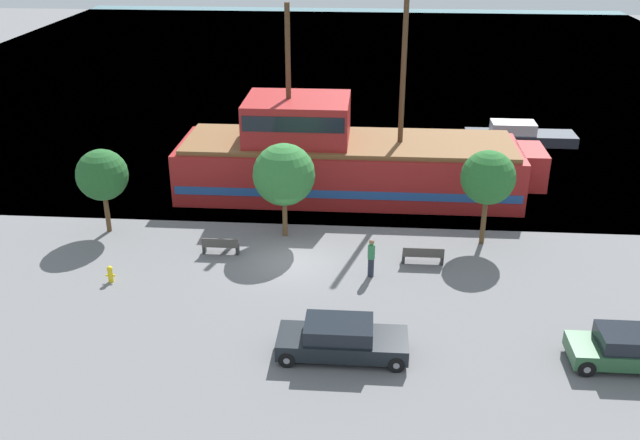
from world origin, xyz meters
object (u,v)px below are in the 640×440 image
bench_promenade_east (423,255)px  fire_hydrant (110,273)px  moored_boat_dockside (519,135)px  bench_promenade_west (220,246)px  parked_car_curb_mid (634,349)px  parked_car_curb_front (341,339)px  pedestrian_walking_near (371,258)px  pirate_ship (343,160)px

bench_promenade_east → fire_hydrant: bearing=-168.8°
moored_boat_dockside → bench_promenade_west: moored_boat_dockside is taller
parked_car_curb_mid → bench_promenade_west: 18.15m
parked_car_curb_front → pedestrian_walking_near: pedestrian_walking_near is taller
pirate_ship → parked_car_curb_mid: 19.29m
pedestrian_walking_near → parked_car_curb_front: bearing=-99.4°
fire_hydrant → pedestrian_walking_near: 11.44m
bench_promenade_east → pedestrian_walking_near: size_ratio=1.05×
bench_promenade_east → pedestrian_walking_near: pedestrian_walking_near is taller
pirate_ship → bench_promenade_east: bearing=-64.2°
bench_promenade_east → bench_promenade_west: 9.46m
parked_car_curb_front → fire_hydrant: 11.38m
parked_car_curb_mid → bench_promenade_west: (-16.50, 7.57, -0.24)m
parked_car_curb_front → pirate_ship: bearing=92.4°
fire_hydrant → bench_promenade_east: (13.72, 2.72, 0.03)m
pedestrian_walking_near → pirate_ship: bearing=99.8°
bench_promenade_west → pirate_ship: bearing=56.5°
parked_car_curb_mid → fire_hydrant: size_ratio=5.99×
bench_promenade_east → parked_car_curb_front: bearing=-114.4°
pirate_ship → moored_boat_dockside: (11.61, 9.99, -1.45)m
moored_boat_dockside → bench_promenade_east: size_ratio=3.91×
moored_boat_dockside → pirate_ship: bearing=-139.3°
moored_boat_dockside → bench_promenade_east: bearing=-112.3°
pirate_ship → parked_car_curb_front: bearing=-87.6°
pirate_ship → moored_boat_dockside: 15.38m
pirate_ship → bench_promenade_east: size_ratio=10.70×
moored_boat_dockside → bench_promenade_west: size_ratio=4.32×
pirate_ship → bench_promenade_west: pirate_ship is taller
bench_promenade_west → pedestrian_walking_near: pedestrian_walking_near is taller
parked_car_curb_mid → pedestrian_walking_near: pedestrian_walking_near is taller
bench_promenade_west → parked_car_curb_front: bearing=-52.0°
parked_car_curb_mid → pedestrian_walking_near: 11.12m
bench_promenade_west → moored_boat_dockside: bearing=46.9°
moored_boat_dockside → fire_hydrant: size_ratio=9.63×
bench_promenade_west → pedestrian_walking_near: bearing=-13.1°
parked_car_curb_mid → pedestrian_walking_near: (-9.41, 5.93, 0.24)m
parked_car_curb_front → bench_promenade_west: 9.86m
bench_promenade_east → parked_car_curb_mid: bearing=-46.0°
moored_boat_dockside → parked_car_curb_mid: moored_boat_dockside is taller
moored_boat_dockside → bench_promenade_west: (-17.00, -18.13, -0.11)m
pirate_ship → pedestrian_walking_near: (1.69, -9.79, -1.08)m
moored_boat_dockside → parked_car_curb_mid: 25.71m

